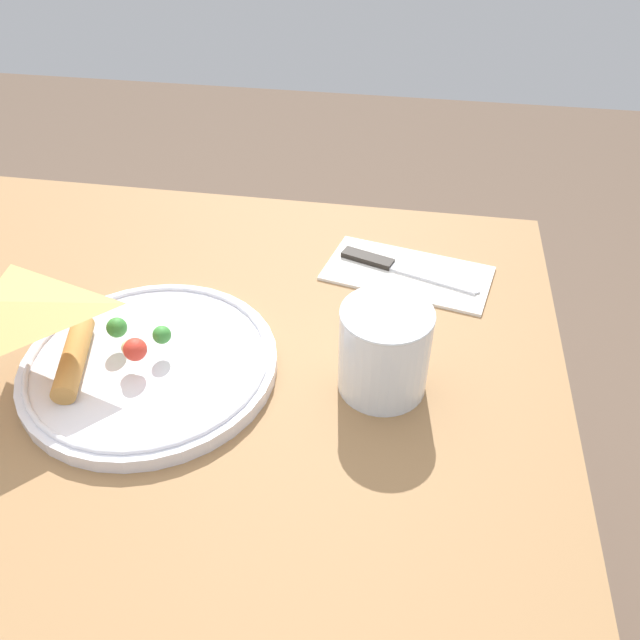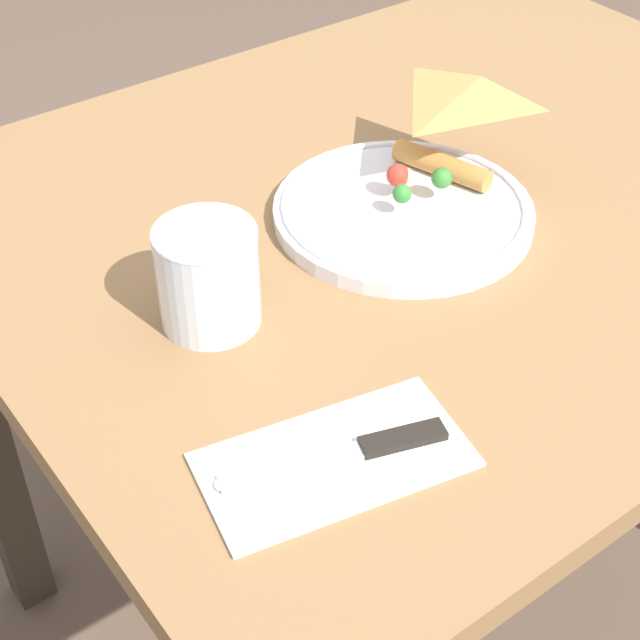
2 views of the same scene
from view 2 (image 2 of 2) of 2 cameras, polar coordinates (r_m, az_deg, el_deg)
The scene contains 6 objects.
ground_plane at distance 1.60m, azimuth 5.04°, elevation -15.69°, with size 6.00×6.00×0.00m, color brown.
dining_table at distance 1.14m, azimuth 6.86°, elevation 2.85°, with size 1.02×0.82×0.76m.
plate_pizza at distance 1.01m, azimuth 5.00°, elevation 6.64°, with size 0.27×0.27×0.05m.
milk_glass at distance 0.86m, azimuth -6.51°, elevation 2.30°, with size 0.09×0.09×0.10m.
napkin_folded at distance 0.76m, azimuth 0.84°, elevation -8.15°, with size 0.22×0.14×0.00m.
butter_knife at distance 0.75m, azimuth 1.49°, elevation -7.75°, with size 0.18×0.08×0.01m.
Camera 2 is at (0.64, 0.64, 1.32)m, focal length 55.00 mm.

